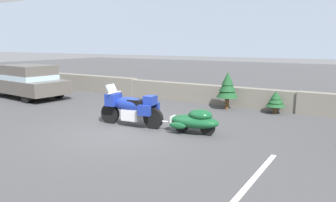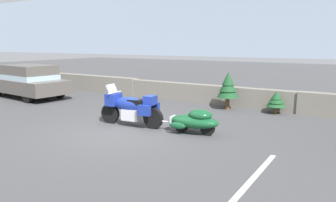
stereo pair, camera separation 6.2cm
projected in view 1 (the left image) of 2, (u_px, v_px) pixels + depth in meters
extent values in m
plane|color=#424244|center=(123.00, 131.00, 9.74)|extent=(80.00, 80.00, 0.00)
cube|color=slate|center=(81.00, 82.00, 18.60)|extent=(8.00, 0.50, 0.88)
cube|color=slate|center=(204.00, 94.00, 14.42)|extent=(8.00, 0.45, 0.83)
cylinder|color=black|center=(110.00, 114.00, 10.72)|extent=(0.67, 0.22, 0.66)
cylinder|color=black|center=(153.00, 118.00, 10.02)|extent=(0.67, 0.22, 0.66)
cube|color=silver|center=(132.00, 115.00, 10.34)|extent=(0.65, 0.51, 0.36)
ellipsoid|color=navy|center=(129.00, 104.00, 10.32)|extent=(1.24, 0.58, 0.48)
cube|color=navy|center=(113.00, 99.00, 10.57)|extent=(0.42, 0.56, 0.40)
cube|color=#9EB7C6|center=(112.00, 89.00, 10.53)|extent=(0.24, 0.46, 0.34)
cube|color=black|center=(137.00, 102.00, 10.18)|extent=(0.60, 0.42, 0.16)
cube|color=navy|center=(150.00, 100.00, 9.96)|extent=(0.36, 0.43, 0.28)
cube|color=navy|center=(144.00, 110.00, 9.76)|extent=(0.42, 0.21, 0.32)
cube|color=navy|center=(153.00, 107.00, 10.30)|extent=(0.42, 0.21, 0.32)
cylinder|color=silver|center=(114.00, 93.00, 10.50)|extent=(0.12, 0.70, 0.04)
cylinder|color=silver|center=(111.00, 106.00, 10.65)|extent=(0.26, 0.10, 0.54)
cylinder|color=black|center=(182.00, 125.00, 9.63)|extent=(0.45, 0.15, 0.44)
cylinder|color=black|center=(208.00, 128.00, 9.28)|extent=(0.45, 0.15, 0.44)
ellipsoid|color=#144C28|center=(194.00, 121.00, 9.42)|extent=(1.57, 0.85, 0.40)
ellipsoid|color=#144C28|center=(200.00, 115.00, 9.31)|extent=(0.78, 0.64, 0.32)
cube|color=silver|center=(173.00, 120.00, 9.73)|extent=(0.10, 0.32, 0.24)
ellipsoid|color=#144C28|center=(177.00, 126.00, 9.33)|extent=(0.53, 0.20, 0.20)
ellipsoid|color=#144C28|center=(186.00, 121.00, 9.90)|extent=(0.53, 0.20, 0.20)
cylinder|color=silver|center=(161.00, 121.00, 9.91)|extent=(0.70, 0.13, 0.05)
cylinder|color=black|center=(26.00, 87.00, 17.45)|extent=(0.69, 0.27, 0.68)
cylinder|color=black|center=(27.00, 96.00, 14.40)|extent=(0.69, 0.27, 0.68)
cylinder|color=black|center=(58.00, 91.00, 15.71)|extent=(0.69, 0.27, 0.68)
cube|color=#514C47|center=(26.00, 85.00, 15.88)|extent=(4.94, 2.31, 0.64)
cube|color=#514C47|center=(28.00, 72.00, 15.62)|extent=(2.76, 1.91, 0.70)
cube|color=#9EB7C6|center=(28.00, 77.00, 15.66)|extent=(2.81, 1.96, 0.24)
cylinder|color=brown|center=(227.00, 104.00, 13.04)|extent=(0.17, 0.17, 0.44)
cone|color=#194723|center=(227.00, 89.00, 12.93)|extent=(0.88, 0.88, 0.70)
cone|color=#194723|center=(228.00, 84.00, 12.89)|extent=(0.68, 0.68, 0.61)
cone|color=#194723|center=(228.00, 78.00, 12.85)|extent=(0.48, 0.48, 0.53)
cylinder|color=brown|center=(275.00, 110.00, 12.24)|extent=(0.15, 0.15, 0.25)
cone|color=#194723|center=(276.00, 101.00, 12.18)|extent=(0.74, 0.74, 0.40)
cone|color=#194723|center=(276.00, 98.00, 12.15)|extent=(0.57, 0.57, 0.35)
cone|color=#194723|center=(276.00, 95.00, 12.13)|extent=(0.41, 0.41, 0.30)
cube|color=silver|center=(251.00, 182.00, 6.15)|extent=(0.12, 3.60, 0.01)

